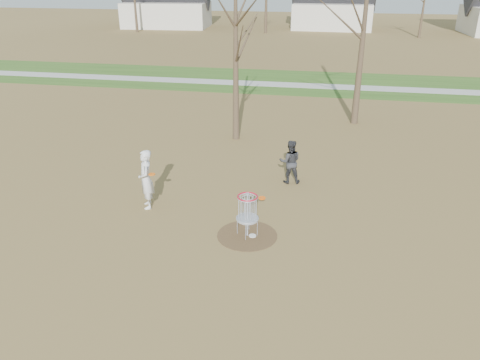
% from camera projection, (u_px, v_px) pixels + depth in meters
% --- Properties ---
extents(ground, '(160.00, 160.00, 0.00)m').
position_uv_depth(ground, '(247.00, 235.00, 13.88)').
color(ground, brown).
rests_on(ground, ground).
extents(green_band, '(160.00, 8.00, 0.01)m').
position_uv_depth(green_band, '(298.00, 82.00, 32.69)').
color(green_band, '#2D5119').
rests_on(green_band, ground).
extents(footpath, '(160.00, 1.50, 0.01)m').
position_uv_depth(footpath, '(297.00, 85.00, 31.79)').
color(footpath, '#9E9E99').
rests_on(footpath, green_band).
extents(dirt_circle, '(1.80, 1.80, 0.01)m').
position_uv_depth(dirt_circle, '(247.00, 235.00, 13.88)').
color(dirt_circle, '#47331E').
rests_on(dirt_circle, ground).
extents(player_standing, '(0.74, 0.86, 1.99)m').
position_uv_depth(player_standing, '(146.00, 179.00, 15.15)').
color(player_standing, silver).
rests_on(player_standing, ground).
extents(player_throwing, '(0.88, 0.74, 1.63)m').
position_uv_depth(player_throwing, '(290.00, 162.00, 17.02)').
color(player_throwing, '#2D2E32').
rests_on(player_throwing, ground).
extents(disc_grounded, '(0.22, 0.22, 0.02)m').
position_uv_depth(disc_grounded, '(253.00, 236.00, 13.82)').
color(disc_grounded, white).
rests_on(disc_grounded, dirt_circle).
extents(discs_in_play, '(3.77, 0.29, 0.59)m').
position_uv_depth(discs_in_play, '(209.00, 187.00, 14.72)').
color(discs_in_play, '#F65A0C').
rests_on(discs_in_play, ground).
extents(disc_golf_basket, '(0.64, 0.64, 1.35)m').
position_uv_depth(disc_golf_basket, '(247.00, 208.00, 13.50)').
color(disc_golf_basket, '#9EA3AD').
rests_on(disc_golf_basket, ground).
extents(houses_row, '(56.51, 10.01, 7.26)m').
position_uv_depth(houses_row, '(352.00, 1.00, 58.78)').
color(houses_row, silver).
rests_on(houses_row, ground).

